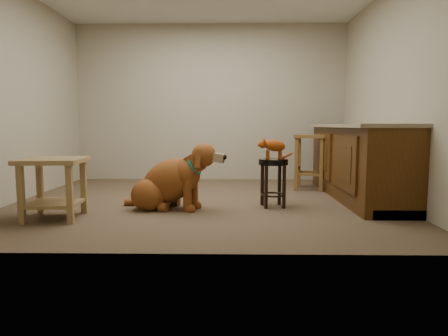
{
  "coord_description": "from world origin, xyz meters",
  "views": [
    {
      "loc": [
        0.35,
        -4.79,
        0.93
      ],
      "look_at": [
        0.27,
        -0.37,
        0.45
      ],
      "focal_mm": 32.0,
      "sensor_mm": 36.0,
      "label": 1
    }
  ],
  "objects_px": {
    "side_table": "(54,179)",
    "tabby_kitten": "(273,146)",
    "golden_retriever": "(170,183)",
    "wood_stool": "(310,161)",
    "padded_stool": "(273,173)"
  },
  "relations": [
    {
      "from": "golden_retriever",
      "to": "tabby_kitten",
      "type": "xyz_separation_m",
      "value": [
        1.14,
        0.12,
        0.4
      ]
    },
    {
      "from": "padded_stool",
      "to": "wood_stool",
      "type": "bearing_deg",
      "value": 62.24
    },
    {
      "from": "padded_stool",
      "to": "golden_retriever",
      "type": "relative_size",
      "value": 0.46
    },
    {
      "from": "padded_stool",
      "to": "golden_retriever",
      "type": "bearing_deg",
      "value": -173.89
    },
    {
      "from": "padded_stool",
      "to": "side_table",
      "type": "distance_m",
      "value": 2.31
    },
    {
      "from": "side_table",
      "to": "tabby_kitten",
      "type": "relative_size",
      "value": 1.51
    },
    {
      "from": "wood_stool",
      "to": "tabby_kitten",
      "type": "bearing_deg",
      "value": -118.11
    },
    {
      "from": "padded_stool",
      "to": "side_table",
      "type": "height_order",
      "value": "side_table"
    },
    {
      "from": "wood_stool",
      "to": "golden_retriever",
      "type": "xyz_separation_m",
      "value": [
        -1.81,
        -1.37,
        -0.12
      ]
    },
    {
      "from": "wood_stool",
      "to": "side_table",
      "type": "height_order",
      "value": "wood_stool"
    },
    {
      "from": "wood_stool",
      "to": "tabby_kitten",
      "type": "distance_m",
      "value": 1.44
    },
    {
      "from": "side_table",
      "to": "tabby_kitten",
      "type": "height_order",
      "value": "tabby_kitten"
    },
    {
      "from": "padded_stool",
      "to": "side_table",
      "type": "relative_size",
      "value": 0.88
    },
    {
      "from": "tabby_kitten",
      "to": "golden_retriever",
      "type": "bearing_deg",
      "value": 178.44
    },
    {
      "from": "golden_retriever",
      "to": "wood_stool",
      "type": "bearing_deg",
      "value": 52.05
    }
  ]
}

